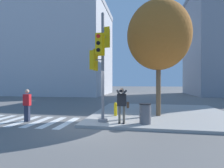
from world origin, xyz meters
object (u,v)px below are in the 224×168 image
at_px(traffic_signal_pole, 101,57).
at_px(street_tree, 159,36).
at_px(person_photographer, 122,102).
at_px(fire_hydrant, 116,109).
at_px(pedestrian_distant, 27,104).
at_px(trash_bin, 145,114).

height_order(traffic_signal_pole, street_tree, street_tree).
height_order(traffic_signal_pole, person_photographer, traffic_signal_pole).
distance_m(traffic_signal_pole, street_tree, 3.69).
bearing_deg(fire_hydrant, traffic_signal_pole, -107.12).
distance_m(pedestrian_distant, street_tree, 7.83).
xyz_separation_m(street_tree, fire_hydrant, (-2.33, -0.46, -4.05)).
distance_m(traffic_signal_pole, fire_hydrant, 3.10).
bearing_deg(trash_bin, street_tree, 70.23).
bearing_deg(traffic_signal_pole, street_tree, 35.18).
relative_size(pedestrian_distant, fire_hydrant, 2.19).
xyz_separation_m(traffic_signal_pole, pedestrian_distant, (-3.79, -0.09, -2.30)).
bearing_deg(pedestrian_distant, fire_hydrant, 20.59).
relative_size(traffic_signal_pole, street_tree, 0.81).
relative_size(person_photographer, fire_hydrant, 2.14).
height_order(street_tree, trash_bin, street_tree).
relative_size(person_photographer, street_tree, 0.25).
distance_m(person_photographer, street_tree, 4.46).
relative_size(person_photographer, pedestrian_distant, 0.98).
bearing_deg(traffic_signal_pole, trash_bin, -2.95).
xyz_separation_m(fire_hydrant, trash_bin, (1.59, -1.62, 0.09)).
relative_size(pedestrian_distant, street_tree, 0.26).
distance_m(person_photographer, trash_bin, 1.14).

